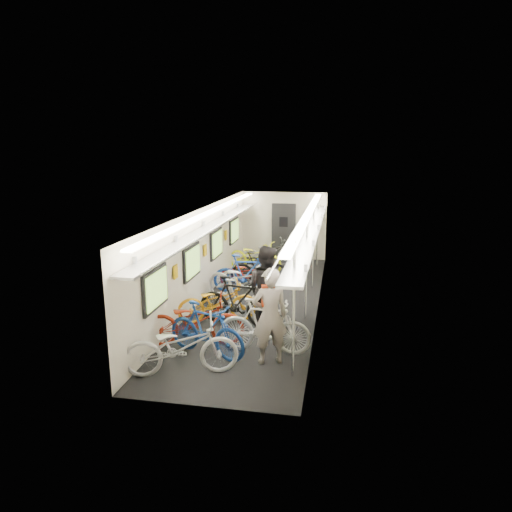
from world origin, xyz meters
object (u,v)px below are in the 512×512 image
at_px(bicycle_0, 181,347).
at_px(bicycle_1, 206,330).
at_px(passenger_mid, 265,288).
at_px(backpack, 269,296).
at_px(passenger_near, 270,316).

bearing_deg(bicycle_0, bicycle_1, -33.27).
xyz_separation_m(passenger_mid, backpack, (0.33, -1.62, 0.35)).
distance_m(passenger_near, passenger_mid, 1.68).
bearing_deg(bicycle_1, bicycle_0, -173.55).
xyz_separation_m(bicycle_1, backpack, (1.20, -0.04, 0.76)).
distance_m(bicycle_1, backpack, 1.42).
bearing_deg(passenger_mid, bicycle_0, 82.23).
height_order(passenger_near, passenger_mid, passenger_mid).
xyz_separation_m(bicycle_1, passenger_mid, (0.87, 1.59, 0.40)).
bearing_deg(backpack, passenger_mid, 86.10).
bearing_deg(bicycle_1, backpack, -70.58).
relative_size(bicycle_1, backpack, 4.58).
relative_size(bicycle_1, passenger_mid, 0.94).
bearing_deg(passenger_near, backpack, -64.57).
relative_size(passenger_near, passenger_mid, 0.97).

